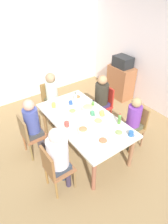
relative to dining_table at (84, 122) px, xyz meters
name	(u,v)px	position (x,y,z in m)	size (l,w,h in m)	color
ground_plane	(84,148)	(0.00, 0.00, -0.68)	(6.18, 6.18, 0.00)	olive
wall_left	(24,51)	(-2.63, 0.00, 0.62)	(0.12, 4.84, 2.60)	silver
dining_table	(84,122)	(0.00, 0.00, 0.00)	(1.92, 1.05, 0.76)	silver
chair_0	(135,124)	(0.48, 0.90, -0.17)	(0.40, 0.40, 0.90)	olive
person_0	(133,120)	(0.48, 0.81, -0.01)	(0.30, 0.30, 1.15)	#545443
chair_1	(51,99)	(-1.34, 0.00, -0.17)	(0.40, 0.40, 0.90)	brown
person_1	(52,93)	(-1.25, 0.00, 0.03)	(0.30, 0.30, 1.20)	brown
chair_2	(104,103)	(-0.48, 0.90, -0.17)	(0.40, 0.40, 0.90)	#B32823
person_2	(101,96)	(-0.48, 0.81, 0.04)	(0.30, 0.30, 1.22)	#2C3050
chair_3	(55,168)	(0.48, -0.90, -0.17)	(0.40, 0.40, 0.90)	#935B39
person_3	(58,154)	(0.48, -0.81, 0.07)	(0.32, 0.32, 1.24)	#2B3A4A
chair_4	(30,134)	(-0.48, -0.90, -0.17)	(0.40, 0.40, 0.90)	#945737
person_4	(33,123)	(-0.48, -0.81, 0.03)	(0.30, 0.30, 1.22)	#473D3E
plate_0	(77,97)	(-0.68, 0.32, 0.09)	(0.24, 0.24, 0.04)	white
plate_1	(98,121)	(0.22, 0.15, 0.09)	(0.26, 0.26, 0.04)	silver
plate_2	(119,133)	(0.67, 0.23, 0.09)	(0.22, 0.22, 0.04)	silver
plate_3	(73,111)	(-0.31, -0.05, 0.09)	(0.23, 0.23, 0.04)	silver
plate_4	(103,141)	(0.66, -0.11, 0.09)	(0.24, 0.24, 0.04)	beige
bowl_0	(83,131)	(0.31, -0.25, 0.13)	(0.18, 0.18, 0.10)	beige
bowl_1	(88,108)	(-0.17, 0.22, 0.13)	(0.24, 0.24, 0.10)	beige
cup_0	(67,124)	(0.00, -0.37, 0.12)	(0.12, 0.08, 0.09)	#C9463B
cup_1	(62,115)	(-0.30, -0.30, 0.12)	(0.11, 0.07, 0.08)	white
cup_2	(54,105)	(-0.66, -0.27, 0.13)	(0.12, 0.08, 0.10)	yellow
cup_3	(131,134)	(0.83, 0.36, 0.12)	(0.12, 0.09, 0.09)	#2C5D9E
cup_4	(102,113)	(0.12, 0.33, 0.13)	(0.12, 0.08, 0.10)	#E7C056
cup_5	(93,113)	(0.01, 0.20, 0.12)	(0.12, 0.08, 0.08)	#458F64
cup_6	(71,103)	(-0.55, 0.07, 0.11)	(0.11, 0.07, 0.07)	#2C4F96
cup_7	(61,101)	(-0.73, -0.06, 0.12)	(0.11, 0.07, 0.08)	white
bottle_0	(119,119)	(0.48, 0.43, 0.18)	(0.06, 0.06, 0.21)	#49802F
bottle_1	(75,97)	(-0.58, 0.20, 0.18)	(0.07, 0.07, 0.21)	silver
bottle_2	(93,105)	(-0.17, 0.34, 0.17)	(0.05, 0.05, 0.19)	#4E8736
side_cabinet	(120,82)	(-1.11, 2.06, -0.23)	(0.70, 0.44, 0.90)	#955A37
microwave	(123,62)	(-1.11, 2.06, 0.36)	(0.48, 0.36, 0.28)	black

